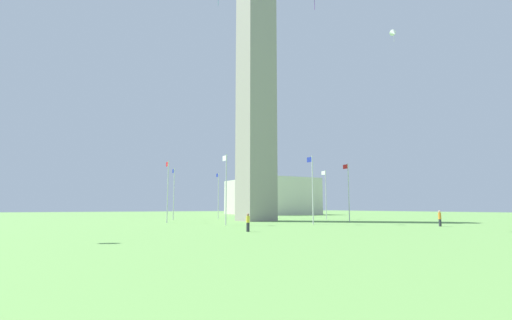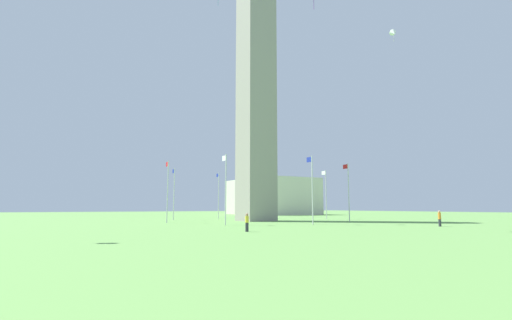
{
  "view_description": "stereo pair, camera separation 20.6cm",
  "coord_description": "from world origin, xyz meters",
  "views": [
    {
      "loc": [
        -52.1,
        30.21,
        2.19
      ],
      "look_at": [
        0.0,
        0.0,
        9.51
      ],
      "focal_mm": 27.05,
      "sensor_mm": 36.0,
      "label": 1
    },
    {
      "loc": [
        -52.2,
        30.03,
        2.19
      ],
      "look_at": [
        0.0,
        0.0,
        9.51
      ],
      "focal_mm": 27.05,
      "sensor_mm": 36.0,
      "label": 2
    }
  ],
  "objects": [
    {
      "name": "flagpole_sw",
      "position": [
        -9.9,
        -9.95,
        4.68
      ],
      "size": [
        1.12,
        0.14,
        8.58
      ],
      "color": "silver",
      "rests_on": "ground"
    },
    {
      "name": "person_yellow_shirt",
      "position": [
        -21.95,
        13.55,
        0.8
      ],
      "size": [
        0.32,
        0.32,
        1.61
      ],
      "rotation": [
        0.0,
        0.0,
        -1.04
      ],
      "color": "#2D2D38",
      "rests_on": "ground"
    },
    {
      "name": "flagpole_w",
      "position": [
        0.06,
        -14.08,
        4.68
      ],
      "size": [
        1.12,
        0.14,
        8.58
      ],
      "color": "silver",
      "rests_on": "ground"
    },
    {
      "name": "distant_building",
      "position": [
        43.19,
        -29.87,
        5.04
      ],
      "size": [
        26.52,
        17.03,
        10.09
      ],
      "color": "beige",
      "rests_on": "ground"
    },
    {
      "name": "flagpole_e",
      "position": [
        0.06,
        14.08,
        4.68
      ],
      "size": [
        1.12,
        0.14,
        8.58
      ],
      "color": "silver",
      "rests_on": "ground"
    },
    {
      "name": "flagpole_ne",
      "position": [
        10.01,
        9.95,
        4.68
      ],
      "size": [
        1.12,
        0.14,
        8.58
      ],
      "color": "silver",
      "rests_on": "ground"
    },
    {
      "name": "flagpole_n",
      "position": [
        14.13,
        0.0,
        4.68
      ],
      "size": [
        1.12,
        0.14,
        8.58
      ],
      "color": "silver",
      "rests_on": "ground"
    },
    {
      "name": "obelisk_monument",
      "position": [
        0.0,
        0.0,
        22.16
      ],
      "size": [
        4.87,
        4.87,
        44.31
      ],
      "color": "gray",
      "rests_on": "ground"
    },
    {
      "name": "person_orange_shirt",
      "position": [
        -24.67,
        -9.56,
        0.88
      ],
      "size": [
        0.32,
        0.32,
        1.78
      ],
      "rotation": [
        0.0,
        0.0,
        0.45
      ],
      "color": "#2D2D38",
      "rests_on": "ground"
    },
    {
      "name": "kite_white_delta",
      "position": [
        -19.93,
        -9.09,
        24.52
      ],
      "size": [
        1.36,
        1.24,
        1.73
      ],
      "color": "white"
    },
    {
      "name": "flagpole_s",
      "position": [
        -14.02,
        0.0,
        4.68
      ],
      "size": [
        1.12,
        0.14,
        8.58
      ],
      "color": "silver",
      "rests_on": "ground"
    },
    {
      "name": "ground_plane",
      "position": [
        0.0,
        0.0,
        0.0
      ],
      "size": [
        260.0,
        260.0,
        0.0
      ],
      "primitive_type": "plane",
      "color": "#609347"
    },
    {
      "name": "flagpole_nw",
      "position": [
        10.01,
        -9.95,
        4.68
      ],
      "size": [
        1.12,
        0.14,
        8.58
      ],
      "color": "silver",
      "rests_on": "ground"
    },
    {
      "name": "flagpole_se",
      "position": [
        -9.9,
        9.95,
        4.68
      ],
      "size": [
        1.12,
        0.14,
        8.58
      ],
      "color": "silver",
      "rests_on": "ground"
    }
  ]
}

